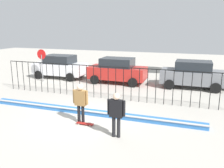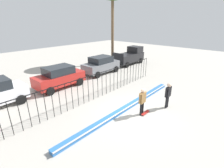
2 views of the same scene
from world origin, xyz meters
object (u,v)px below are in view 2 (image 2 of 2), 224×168
(skateboarder, at_px, (142,99))
(camera_operator, at_px, (168,93))
(parked_car_gray, at_px, (101,65))
(pickup_truck, at_px, (130,56))
(skateboard, at_px, (145,113))
(parked_car_red, at_px, (59,77))

(skateboarder, relative_size, camera_operator, 1.00)
(parked_car_gray, relative_size, pickup_truck, 0.91)
(camera_operator, distance_m, parked_car_gray, 9.39)
(skateboarder, height_order, skateboard, skateboarder)
(pickup_truck, bearing_deg, parked_car_gray, -173.57)
(parked_car_red, xyz_separation_m, parked_car_gray, (5.43, 0.26, 0.00))
(parked_car_red, height_order, parked_car_gray, same)
(skateboard, height_order, parked_car_red, parked_car_red)
(camera_operator, bearing_deg, skateboarder, 10.56)
(skateboard, bearing_deg, parked_car_red, 106.91)
(skateboard, height_order, parked_car_gray, parked_car_gray)
(skateboarder, distance_m, pickup_truck, 13.26)
(camera_operator, xyz_separation_m, pickup_truck, (8.34, 9.21, -0.03))
(pickup_truck, bearing_deg, skateboarder, -136.18)
(camera_operator, bearing_deg, parked_car_red, -39.09)
(parked_car_red, bearing_deg, pickup_truck, 2.65)
(skateboarder, bearing_deg, skateboard, -0.86)
(skateboarder, xyz_separation_m, camera_operator, (1.91, -0.80, -0.00))
(skateboarder, relative_size, skateboard, 2.24)
(parked_car_red, distance_m, pickup_truck, 11.15)
(parked_car_gray, bearing_deg, camera_operator, -110.74)
(skateboard, distance_m, pickup_truck, 13.19)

